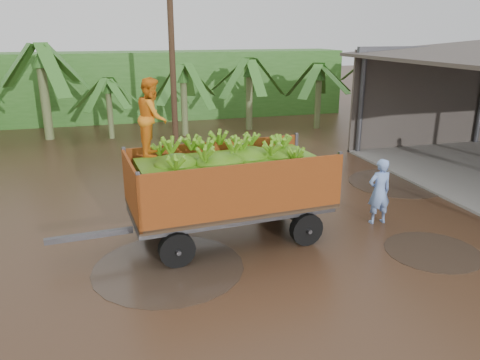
# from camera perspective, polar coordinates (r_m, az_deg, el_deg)

# --- Properties ---
(ground) EXTENTS (100.00, 100.00, 0.00)m
(ground) POSITION_cam_1_polar(r_m,az_deg,el_deg) (12.29, 5.55, -4.75)
(ground) COLOR black
(ground) RESTS_ON ground
(hedge_north) EXTENTS (22.00, 3.00, 3.60)m
(hedge_north) POSITION_cam_1_polar(r_m,az_deg,el_deg) (26.79, -11.24, 11.25)
(hedge_north) COLOR #2D661E
(hedge_north) RESTS_ON ground
(banana_trailer) EXTENTS (6.38, 2.56, 3.76)m
(banana_trailer) POSITION_cam_1_polar(r_m,az_deg,el_deg) (10.67, -1.48, -0.26)
(banana_trailer) COLOR #C2571B
(banana_trailer) RESTS_ON ground
(man_blue) EXTENTS (0.62, 0.41, 1.69)m
(man_blue) POSITION_cam_1_polar(r_m,az_deg,el_deg) (12.21, 16.62, -1.34)
(man_blue) COLOR #7B9DE1
(man_blue) RESTS_ON ground
(utility_pole) EXTENTS (1.20, 0.24, 7.46)m
(utility_pole) POSITION_cam_1_polar(r_m,az_deg,el_deg) (19.21, -8.28, 14.90)
(utility_pole) COLOR #47301E
(utility_pole) RESTS_ON ground
(banana_plants) EXTENTS (24.63, 20.48, 4.30)m
(banana_plants) POSITION_cam_1_polar(r_m,az_deg,el_deg) (17.51, -20.39, 7.40)
(banana_plants) COLOR #2D661E
(banana_plants) RESTS_ON ground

